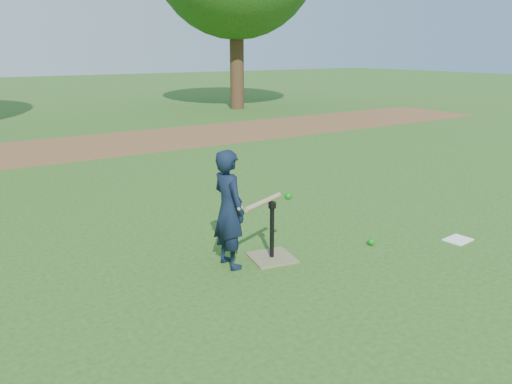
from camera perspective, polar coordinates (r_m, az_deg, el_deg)
ground at (r=5.28m, az=4.79°, el=-7.50°), size 80.00×80.00×0.00m
dirt_strip at (r=11.88m, az=-18.05°, el=5.07°), size 24.00×3.00×0.01m
child at (r=4.88m, az=-3.12°, el=-1.98°), size 0.30×0.44×1.19m
wiffle_ball_ground at (r=5.71m, az=13.03°, el=-5.57°), size 0.08×0.08×0.08m
clipboard at (r=6.17m, az=22.09°, el=-5.08°), size 0.32×0.26×0.01m
batting_tee at (r=5.20m, az=1.82°, el=-6.49°), size 0.50×0.50×0.61m
swing_action at (r=4.95m, az=1.20°, el=-1.07°), size 0.66×0.28×0.09m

